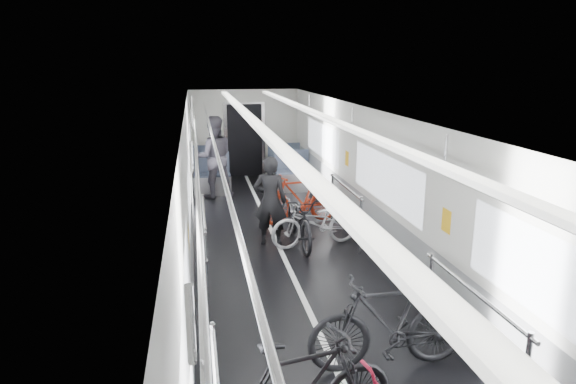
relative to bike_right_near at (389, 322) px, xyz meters
name	(u,v)px	position (x,y,z in m)	size (l,w,h in m)	color
car_shell	(272,175)	(-0.54, 4.49, 0.61)	(3.02, 14.01, 2.41)	black
bike_right_near	(389,322)	(0.00, 0.00, 0.00)	(0.49, 1.74, 1.04)	black
bike_right_mid	(316,222)	(0.10, 3.73, -0.09)	(0.57, 1.63, 0.86)	#B5B4B9
bike_right_far	(300,198)	(0.10, 5.07, -0.01)	(0.49, 1.72, 1.03)	#AA2B15
bike_aisle	(300,219)	(-0.16, 3.86, -0.06)	(0.61, 1.76, 0.93)	black
person_standing	(270,201)	(-0.66, 3.96, 0.27)	(0.58, 0.38, 1.58)	black
person_seated	(214,157)	(-1.49, 7.43, 0.44)	(0.94, 0.73, 1.93)	#343039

